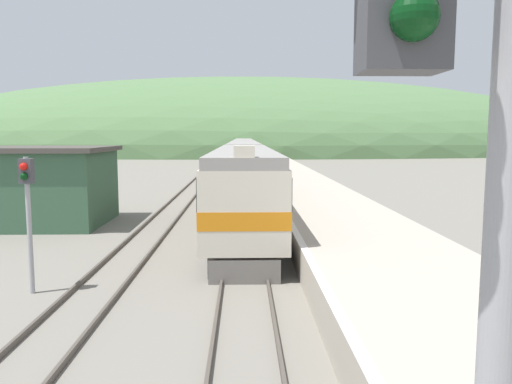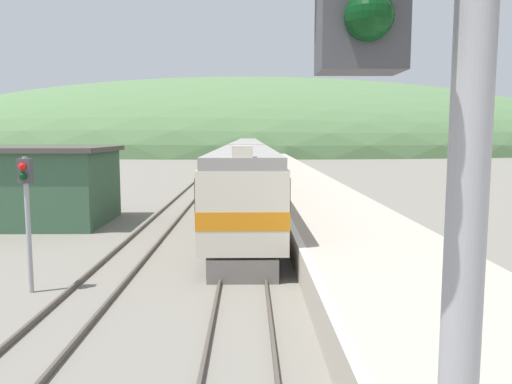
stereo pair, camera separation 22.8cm
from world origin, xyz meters
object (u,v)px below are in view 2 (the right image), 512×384
Objects in this scene: express_train_lead_car at (245,185)px; carriage_second at (247,162)px; carriage_fourth at (248,149)px; signal_post_siding at (26,196)px; signal_mast_main at (471,154)px; carriage_third at (248,153)px.

carriage_second is at bearing 90.00° from express_train_lead_car.
express_train_lead_car reaches higher than carriage_fourth.
signal_post_siding is at bearing -120.95° from express_train_lead_car.
express_train_lead_car is 2.87× the size of signal_mast_main.
express_train_lead_car is 63.95m from carriage_fourth.
express_train_lead_car is 22.53m from signal_mast_main.
express_train_lead_car reaches higher than carriage_third.
express_train_lead_car is 0.97× the size of carriage_fourth.
carriage_third and carriage_fourth have the same top height.
signal_post_siding is (-6.24, -53.03, 0.72)m from carriage_third.
signal_post_siding reaches higher than carriage_third.
signal_post_siding is (-7.52, 11.96, -1.67)m from signal_mast_main.
express_train_lead_car is 0.97× the size of carriage_third.
carriage_second is at bearing -90.00° from carriage_fourth.
express_train_lead_car is at bearing 93.28° from signal_mast_main.
carriage_second is 42.65m from carriage_fourth.
signal_mast_main reaches higher than carriage_second.
carriage_second is 2.94× the size of signal_mast_main.
signal_mast_main is (1.28, -64.99, 2.39)m from carriage_third.
signal_mast_main is at bearing -89.15° from carriage_fourth.
signal_post_siding is (-6.24, -10.41, 0.71)m from express_train_lead_car.
express_train_lead_car is at bearing -90.00° from carriage_fourth.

